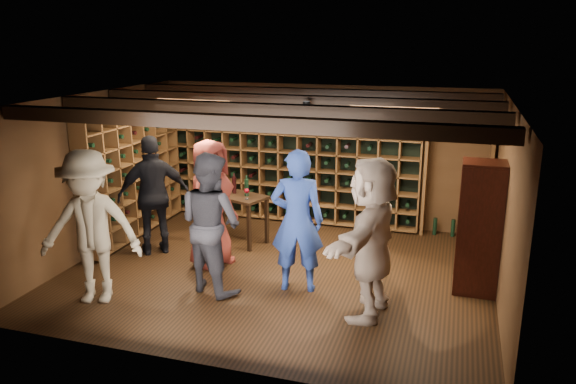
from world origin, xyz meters
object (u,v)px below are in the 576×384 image
(guest_khaki, at_px, (90,227))
(guest_beige, at_px, (371,238))
(guest_woman_black, at_px, (154,195))
(tasting_table, at_px, (234,199))
(man_grey_suit, at_px, (211,223))
(guest_red_floral, at_px, (211,204))
(display_cabinet, at_px, (478,230))
(man_blue_shirt, at_px, (297,221))

(guest_khaki, distance_m, guest_beige, 3.51)
(guest_woman_black, bearing_deg, tasting_table, -175.88)
(man_grey_suit, bearing_deg, guest_beige, -159.91)
(man_grey_suit, distance_m, guest_woman_black, 1.70)
(guest_beige, height_order, tasting_table, guest_beige)
(guest_red_floral, distance_m, guest_woman_black, 1.07)
(guest_red_floral, bearing_deg, man_grey_suit, -142.64)
(display_cabinet, xyz_separation_m, guest_khaki, (-4.69, -1.73, 0.14))
(guest_red_floral, bearing_deg, man_blue_shirt, -93.86)
(man_blue_shirt, xyz_separation_m, man_grey_suit, (-1.09, -0.34, -0.02))
(guest_woman_black, xyz_separation_m, guest_khaki, (0.09, -1.72, 0.06))
(man_grey_suit, bearing_deg, man_blue_shirt, -140.36)
(guest_red_floral, height_order, guest_beige, guest_beige)
(man_blue_shirt, xyz_separation_m, guest_beige, (1.04, -0.42, 0.03))
(guest_woman_black, height_order, tasting_table, guest_woman_black)
(display_cabinet, relative_size, man_grey_suit, 0.93)
(man_blue_shirt, xyz_separation_m, guest_red_floral, (-1.44, 0.45, -0.02))
(man_grey_suit, bearing_deg, display_cabinet, -141.46)
(tasting_table, bearing_deg, display_cabinet, 7.20)
(man_blue_shirt, bearing_deg, display_cabinet, -174.87)
(guest_khaki, bearing_deg, guest_red_floral, 41.87)
(guest_beige, relative_size, tasting_table, 1.67)
(display_cabinet, height_order, guest_red_floral, guest_red_floral)
(guest_woman_black, bearing_deg, guest_beige, 126.87)
(guest_red_floral, distance_m, guest_beige, 2.63)
(guest_red_floral, xyz_separation_m, guest_beige, (2.48, -0.87, 0.04))
(display_cabinet, relative_size, tasting_table, 1.47)
(man_blue_shirt, distance_m, guest_woman_black, 2.57)
(man_grey_suit, height_order, guest_beige, guest_beige)
(man_blue_shirt, relative_size, guest_woman_black, 1.03)
(tasting_table, bearing_deg, guest_woman_black, -119.76)
(guest_red_floral, xyz_separation_m, guest_khaki, (-0.96, -1.54, 0.04))
(display_cabinet, bearing_deg, guest_woman_black, -179.80)
(display_cabinet, height_order, guest_khaki, guest_khaki)
(display_cabinet, bearing_deg, guest_khaki, -159.72)
(display_cabinet, bearing_deg, guest_beige, -139.49)
(guest_woman_black, height_order, guest_beige, guest_beige)
(man_blue_shirt, bearing_deg, tasting_table, -55.08)
(display_cabinet, distance_m, guest_beige, 1.65)
(guest_beige, distance_m, tasting_table, 3.19)
(tasting_table, bearing_deg, man_blue_shirt, -24.95)
(guest_beige, bearing_deg, man_blue_shirt, -104.23)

